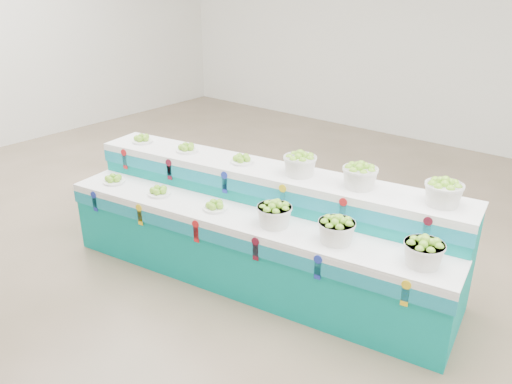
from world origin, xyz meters
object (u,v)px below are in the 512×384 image
display_stand (256,228)px  basket_lower_left (274,214)px  basket_upper_right (444,192)px  plate_upper_mid (187,147)px

display_stand → basket_lower_left: display_stand is taller
display_stand → basket_upper_right: (1.50, 0.47, 0.62)m
basket_lower_left → basket_upper_right: bearing=29.5°
plate_upper_mid → basket_upper_right: (2.47, 0.39, 0.06)m
display_stand → plate_upper_mid: size_ratio=16.95×
display_stand → plate_upper_mid: plate_upper_mid is taller
basket_lower_left → plate_upper_mid: plate_upper_mid is taller
display_stand → plate_upper_mid: bearing=166.2°
basket_lower_left → plate_upper_mid: (-1.32, 0.26, 0.24)m
display_stand → basket_lower_left: (0.35, -0.18, 0.32)m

